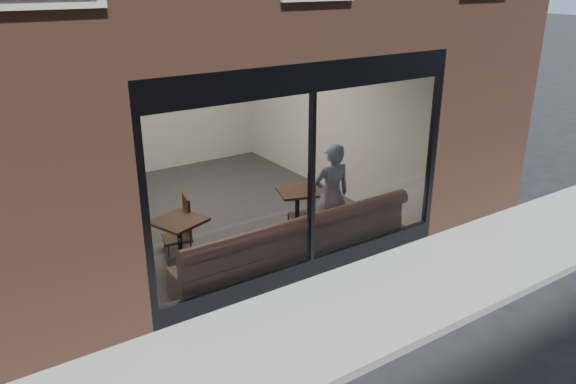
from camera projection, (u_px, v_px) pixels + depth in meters
ground at (408, 346)px, 6.89m from camera, size 120.00×120.00×0.00m
sidewalk_near at (355, 308)px, 7.66m from camera, size 40.00×2.00×0.01m
kerb_near at (411, 344)px, 6.83m from camera, size 40.00×0.10×0.12m
host_building_pier_right at (293, 85)px, 14.45m from camera, size 2.50×12.00×3.20m
host_building_backfill at (112, 82)px, 14.82m from camera, size 5.00×6.00×3.20m
cafe_floor at (220, 211)px, 10.75m from camera, size 6.00×6.00×0.00m
cafe_ceiling at (211, 41)px, 9.61m from camera, size 6.00×6.00×0.00m
cafe_wall_back at (154, 102)px, 12.49m from camera, size 5.00×0.00×5.00m
cafe_wall_left at (75, 154)px, 8.88m from camera, size 0.00×6.00×6.00m
cafe_wall_right at (325, 114)px, 11.48m from camera, size 0.00×6.00×6.00m
storefront_kick at (310, 268)px, 8.42m from camera, size 5.00×0.10×0.30m
storefront_header at (313, 77)px, 7.39m from camera, size 5.00×0.10×0.40m
storefront_mullion at (312, 180)px, 7.92m from camera, size 0.06×0.10×2.50m
storefront_glass at (313, 181)px, 7.89m from camera, size 4.80×0.00×4.80m
banquette at (295, 253)px, 8.71m from camera, size 4.00×0.55×0.45m
person at (332, 195)px, 9.19m from camera, size 0.71×0.53×1.76m
cafe_table_left at (178, 221)px, 8.57m from camera, size 0.89×0.89×0.04m
cafe_table_right at (297, 192)px, 9.72m from camera, size 0.80×0.80×0.04m
cafe_chair_left at (177, 238)px, 9.17m from camera, size 0.52×0.52×0.04m
cafe_chair_right at (301, 216)px, 10.01m from camera, size 0.47×0.47×0.04m
wall_poster at (90, 162)px, 8.34m from camera, size 0.02×0.64×0.86m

